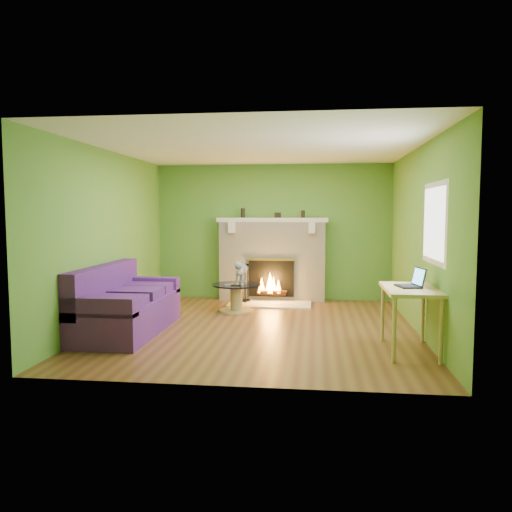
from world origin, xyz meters
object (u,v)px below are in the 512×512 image
Objects in this scene: sofa at (124,306)px; coffee_table at (236,296)px; cat at (241,272)px; desk at (410,296)px.

sofa is 2.54× the size of coffee_table.
desk is at bearing -41.43° from cat.
sofa is 2.23m from cat.
coffee_table is 1.25× the size of cat.
sofa reaches higher than desk.
desk is at bearing -8.62° from sofa.
cat is at bearing 136.45° from desk.
cat reaches higher than desk.
coffee_table is 0.42m from cat.
sofa is 2.12m from coffee_table.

